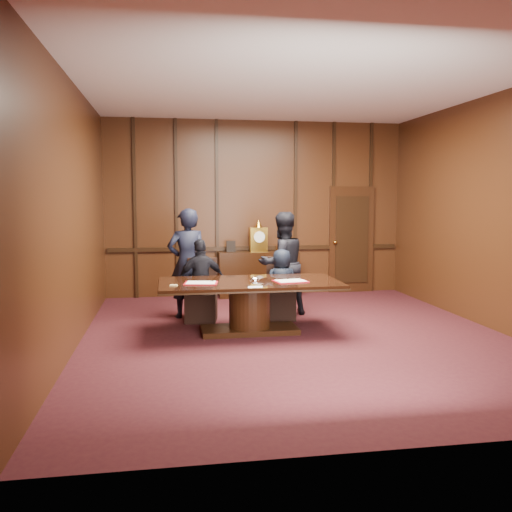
% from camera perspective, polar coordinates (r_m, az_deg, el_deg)
% --- Properties ---
extents(room, '(7.00, 7.04, 3.50)m').
position_cam_1_polar(room, '(7.69, 4.67, 4.33)').
color(room, black).
rests_on(room, ground).
extents(sideboard, '(1.60, 0.45, 1.54)m').
position_cam_1_polar(sideboard, '(10.83, 0.26, -1.71)').
color(sideboard, black).
rests_on(sideboard, ground).
extents(conference_table, '(2.62, 1.32, 0.76)m').
position_cam_1_polar(conference_table, '(7.91, -0.68, -4.45)').
color(conference_table, black).
rests_on(conference_table, ground).
extents(folder_left, '(0.51, 0.40, 0.02)m').
position_cam_1_polar(folder_left, '(7.69, -5.82, -2.84)').
color(folder_left, '#A90F1A').
rests_on(folder_left, conference_table).
extents(folder_right, '(0.51, 0.40, 0.02)m').
position_cam_1_polar(folder_right, '(7.83, 3.66, -2.65)').
color(folder_right, '#A90F1A').
rests_on(folder_right, conference_table).
extents(inkstand, '(0.20, 0.14, 0.12)m').
position_cam_1_polar(inkstand, '(7.42, -0.16, -2.77)').
color(inkstand, white).
rests_on(inkstand, conference_table).
extents(notepad, '(0.11, 0.09, 0.01)m').
position_cam_1_polar(notepad, '(7.54, -8.67, -3.06)').
color(notepad, tan).
rests_on(notepad, conference_table).
extents(chair_left, '(0.56, 0.56, 0.99)m').
position_cam_1_polar(chair_left, '(8.74, -5.76, -4.92)').
color(chair_left, black).
rests_on(chair_left, ground).
extents(chair_right, '(0.56, 0.56, 0.99)m').
position_cam_1_polar(chair_right, '(8.91, 2.64, -4.68)').
color(chair_right, black).
rests_on(chair_right, ground).
extents(signatory_left, '(0.82, 0.45, 1.32)m').
position_cam_1_polar(signatory_left, '(8.60, -5.79, -2.61)').
color(signatory_left, black).
rests_on(signatory_left, ground).
extents(signatory_right, '(0.60, 0.43, 1.15)m').
position_cam_1_polar(signatory_right, '(8.79, 2.72, -2.97)').
color(signatory_right, black).
rests_on(signatory_right, ground).
extents(witness_left, '(0.72, 0.54, 1.80)m').
position_cam_1_polar(witness_left, '(8.95, -7.24, -0.75)').
color(witness_left, black).
rests_on(witness_left, ground).
extents(witness_right, '(0.99, 0.87, 1.73)m').
position_cam_1_polar(witness_right, '(9.08, 2.77, -0.81)').
color(witness_right, black).
rests_on(witness_right, ground).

